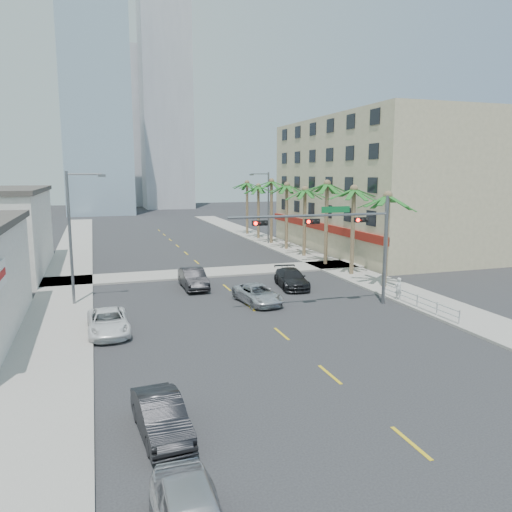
# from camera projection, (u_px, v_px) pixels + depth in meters

# --- Properties ---
(ground) EXTENTS (260.00, 260.00, 0.00)m
(ground) POSITION_uv_depth(u_px,v_px,m) (311.00, 359.00, 24.05)
(ground) COLOR #262628
(ground) RESTS_ON ground
(sidewalk_right) EXTENTS (4.00, 120.00, 0.15)m
(sidewalk_right) POSITION_uv_depth(u_px,v_px,m) (340.00, 269.00, 46.47)
(sidewalk_right) COLOR gray
(sidewalk_right) RESTS_ON ground
(sidewalk_left) EXTENTS (4.00, 120.00, 0.15)m
(sidewalk_left) POSITION_uv_depth(u_px,v_px,m) (66.00, 287.00, 39.13)
(sidewalk_left) COLOR gray
(sidewalk_left) RESTS_ON ground
(sidewalk_cross) EXTENTS (80.00, 4.00, 0.15)m
(sidewalk_cross) POSITION_uv_depth(u_px,v_px,m) (210.00, 272.00, 44.68)
(sidewalk_cross) COLOR gray
(sidewalk_cross) RESTS_ON ground
(building_right) EXTENTS (15.25, 28.00, 15.00)m
(building_right) POSITION_uv_depth(u_px,v_px,m) (379.00, 185.00, 57.69)
(building_right) COLOR tan
(building_right) RESTS_ON ground
(tower_far_left) EXTENTS (14.00, 14.00, 48.00)m
(tower_far_left) POSITION_uv_depth(u_px,v_px,m) (96.00, 102.00, 106.80)
(tower_far_left) COLOR #99B2C6
(tower_far_left) RESTS_ON ground
(tower_far_right) EXTENTS (12.00, 12.00, 60.00)m
(tower_far_right) POSITION_uv_depth(u_px,v_px,m) (165.00, 88.00, 125.08)
(tower_far_right) COLOR #ADADB2
(tower_far_right) RESTS_ON ground
(tower_far_center) EXTENTS (16.00, 16.00, 42.00)m
(tower_far_center) POSITION_uv_depth(u_px,v_px,m) (115.00, 129.00, 136.96)
(tower_far_center) COLOR #ADADB2
(tower_far_center) RESTS_ON ground
(traffic_signal_mast) EXTENTS (11.12, 0.54, 7.20)m
(traffic_signal_mast) POSITION_uv_depth(u_px,v_px,m) (343.00, 232.00, 32.45)
(traffic_signal_mast) COLOR slate
(traffic_signal_mast) RESTS_ON ground
(palm_tree_0) EXTENTS (4.80, 4.80, 7.80)m
(palm_tree_0) POSITION_uv_depth(u_px,v_px,m) (388.00, 197.00, 37.69)
(palm_tree_0) COLOR brown
(palm_tree_0) RESTS_ON ground
(palm_tree_1) EXTENTS (4.80, 4.80, 8.16)m
(palm_tree_1) POSITION_uv_depth(u_px,v_px,m) (354.00, 190.00, 42.52)
(palm_tree_1) COLOR brown
(palm_tree_1) RESTS_ON ground
(palm_tree_2) EXTENTS (4.80, 4.80, 8.52)m
(palm_tree_2) POSITION_uv_depth(u_px,v_px,m) (327.00, 185.00, 47.34)
(palm_tree_2) COLOR brown
(palm_tree_2) RESTS_ON ground
(palm_tree_3) EXTENTS (4.80, 4.80, 7.80)m
(palm_tree_3) POSITION_uv_depth(u_px,v_px,m) (305.00, 190.00, 52.33)
(palm_tree_3) COLOR brown
(palm_tree_3) RESTS_ON ground
(palm_tree_4) EXTENTS (4.80, 4.80, 8.16)m
(palm_tree_4) POSITION_uv_depth(u_px,v_px,m) (287.00, 186.00, 57.15)
(palm_tree_4) COLOR brown
(palm_tree_4) RESTS_ON ground
(palm_tree_5) EXTENTS (4.80, 4.80, 8.52)m
(palm_tree_5) POSITION_uv_depth(u_px,v_px,m) (271.00, 182.00, 61.97)
(palm_tree_5) COLOR brown
(palm_tree_5) RESTS_ON ground
(palm_tree_6) EXTENTS (4.80, 4.80, 7.80)m
(palm_tree_6) POSITION_uv_depth(u_px,v_px,m) (258.00, 187.00, 66.96)
(palm_tree_6) COLOR brown
(palm_tree_6) RESTS_ON ground
(palm_tree_7) EXTENTS (4.80, 4.80, 8.16)m
(palm_tree_7) POSITION_uv_depth(u_px,v_px,m) (247.00, 183.00, 71.78)
(palm_tree_7) COLOR brown
(palm_tree_7) RESTS_ON ground
(streetlight_left) EXTENTS (2.55, 0.25, 9.00)m
(streetlight_left) POSITION_uv_depth(u_px,v_px,m) (73.00, 231.00, 33.00)
(streetlight_left) COLOR slate
(streetlight_left) RESTS_ON ground
(streetlight_right) EXTENTS (2.55, 0.25, 9.00)m
(streetlight_right) POSITION_uv_depth(u_px,v_px,m) (267.00, 204.00, 62.23)
(streetlight_right) COLOR slate
(streetlight_right) RESTS_ON ground
(guardrail) EXTENTS (0.08, 8.08, 1.00)m
(guardrail) POSITION_uv_depth(u_px,v_px,m) (417.00, 299.00, 32.72)
(guardrail) COLOR silver
(guardrail) RESTS_ON ground
(car_parked_mid) EXTENTS (1.79, 4.24, 1.36)m
(car_parked_mid) POSITION_uv_depth(u_px,v_px,m) (161.00, 416.00, 16.97)
(car_parked_mid) COLOR black
(car_parked_mid) RESTS_ON ground
(car_parked_far) EXTENTS (2.29, 4.79, 1.32)m
(car_parked_far) POSITION_uv_depth(u_px,v_px,m) (108.00, 322.00, 27.75)
(car_parked_far) COLOR white
(car_parked_far) RESTS_ON ground
(car_lane_left) EXTENTS (1.71, 4.78, 1.57)m
(car_lane_left) POSITION_uv_depth(u_px,v_px,m) (193.00, 279.00, 38.69)
(car_lane_left) COLOR black
(car_lane_left) RESTS_ON ground
(car_lane_center) EXTENTS (2.75, 4.95, 1.31)m
(car_lane_center) POSITION_uv_depth(u_px,v_px,m) (258.00, 294.00, 34.23)
(car_lane_center) COLOR silver
(car_lane_center) RESTS_ON ground
(car_lane_right) EXTENTS (2.65, 5.17, 1.44)m
(car_lane_right) POSITION_uv_depth(u_px,v_px,m) (291.00, 278.00, 39.04)
(car_lane_right) COLOR black
(car_lane_right) RESTS_ON ground
(pedestrian) EXTENTS (0.62, 0.46, 1.55)m
(pedestrian) POSITION_uv_depth(u_px,v_px,m) (398.00, 288.00, 34.72)
(pedestrian) COLOR silver
(pedestrian) RESTS_ON sidewalk_right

